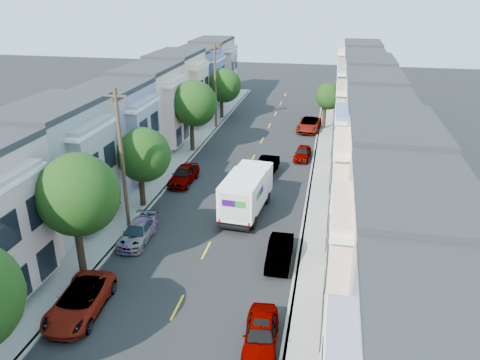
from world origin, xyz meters
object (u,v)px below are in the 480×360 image
object	(u,v)px
utility_pole_near	(122,161)
utility_pole_far	(215,86)
lead_sedan	(267,166)
tree_d	(194,104)
tree_e	(224,86)
parked_right_c	(303,153)
parked_right_d	(309,125)
tree_c	(143,155)
parked_right_b	(280,252)
parked_right_a	(261,334)
tree_far_r	(328,97)
parked_left_d	(184,175)
parked_left_b	(80,302)
tree_b	(77,195)
parked_left_c	(138,232)
fedex_truck	(246,191)

from	to	relation	value
utility_pole_near	utility_pole_far	world-z (taller)	same
utility_pole_far	lead_sedan	size ratio (longest dim) A/B	2.27
tree_d	utility_pole_far	size ratio (longest dim) A/B	0.74
tree_e	utility_pole_near	bearing A→B (deg)	-90.00
parked_right_c	parked_right_d	world-z (taller)	parked_right_d
tree_c	parked_right_c	xyz separation A→B (m)	(11.20, 13.35, -3.69)
tree_d	tree_e	xyz separation A→B (m)	(-0.00, 13.31, -0.78)
parked_right_b	parked_right_a	bearing A→B (deg)	-90.77
tree_c	tree_far_r	world-z (taller)	tree_c
utility_pole_far	tree_c	bearing A→B (deg)	-90.01
tree_e	parked_left_d	bearing A→B (deg)	-86.29
tree_d	parked_right_c	world-z (taller)	tree_d
parked_left_b	parked_right_a	size ratio (longest dim) A/B	1.21
lead_sedan	parked_left_d	distance (m)	7.72
parked_right_c	parked_right_d	bearing A→B (deg)	93.64
parked_right_a	parked_right_c	world-z (taller)	parked_right_a
tree_far_r	tree_b	bearing A→B (deg)	-111.33
utility_pole_near	parked_left_c	world-z (taller)	utility_pole_near
tree_d	parked_right_b	distance (m)	22.80
tree_b	tree_d	distance (m)	22.97
utility_pole_near	parked_right_c	distance (m)	20.70
tree_far_r	fedex_truck	world-z (taller)	tree_far_r
tree_b	parked_left_c	distance (m)	6.52
parked_right_a	parked_right_d	size ratio (longest dim) A/B	0.80
parked_right_c	tree_far_r	bearing A→B (deg)	83.35
utility_pole_near	utility_pole_far	size ratio (longest dim) A/B	1.00
parked_left_c	tree_b	bearing A→B (deg)	-110.23
lead_sedan	parked_right_a	world-z (taller)	lead_sedan
tree_e	fedex_truck	xyz separation A→B (m)	(7.88, -26.31, -2.49)
tree_d	parked_left_b	bearing A→B (deg)	-86.96
tree_b	parked_left_d	size ratio (longest dim) A/B	1.62
tree_e	utility_pole_far	world-z (taller)	utility_pole_far
tree_e	parked_right_a	bearing A→B (deg)	-74.44
tree_e	parked_right_d	xyz separation A→B (m)	(11.20, -3.35, -3.56)
tree_b	tree_e	distance (m)	36.29
fedex_truck	parked_left_c	bearing A→B (deg)	-134.47
tree_c	tree_e	distance (m)	26.82
lead_sedan	parked_right_a	size ratio (longest dim) A/B	1.03
lead_sedan	parked_right_c	world-z (taller)	lead_sedan
utility_pole_far	tree_b	bearing A→B (deg)	-90.00
tree_b	parked_right_c	size ratio (longest dim) A/B	1.97
parked_right_a	tree_d	bearing A→B (deg)	108.24
tree_e	parked_right_a	world-z (taller)	tree_e
tree_far_r	fedex_truck	distance (m)	24.51
tree_b	tree_d	world-z (taller)	tree_b
parked_left_c	parked_right_a	distance (m)	12.85
fedex_truck	parked_right_a	size ratio (longest dim) A/B	1.58
utility_pole_near	parked_right_a	xyz separation A→B (m)	(11.20, -9.96, -4.46)
tree_d	tree_e	world-z (taller)	tree_d
tree_c	parked_right_b	world-z (taller)	tree_c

